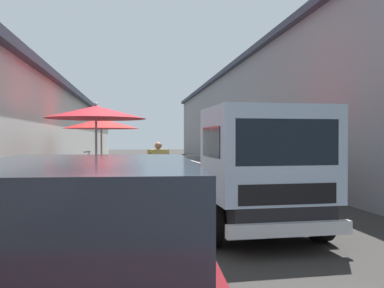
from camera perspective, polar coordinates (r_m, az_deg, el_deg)
ground at (r=14.79m, az=-3.37°, el=-5.46°), size 90.00×90.00×0.00m
building_right_concrete at (r=18.98m, az=18.79°, el=4.16°), size 49.80×7.50×5.46m
fruit_stall_far_left at (r=9.76m, az=-13.37°, el=2.17°), size 2.37×2.37×2.46m
fruit_stall_near_right at (r=13.29m, az=-12.77°, el=1.65°), size 2.39×2.39×2.32m
fruit_stall_near_left at (r=10.26m, az=7.76°, el=1.94°), size 2.48×2.48×2.34m
hatchback_car at (r=2.88m, az=-15.74°, el=-16.76°), size 3.99×2.09×1.45m
delivery_truck at (r=6.90m, az=8.49°, el=-3.93°), size 5.00×2.15×2.08m
vendor_by_crates at (r=11.11m, az=-4.79°, el=-3.07°), size 0.29×0.60×1.51m
parked_scooter at (r=14.86m, az=-15.19°, el=-3.72°), size 1.66×0.62×1.14m
plastic_stool at (r=15.52m, az=-1.38°, el=-3.95°), size 0.30×0.30×0.43m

